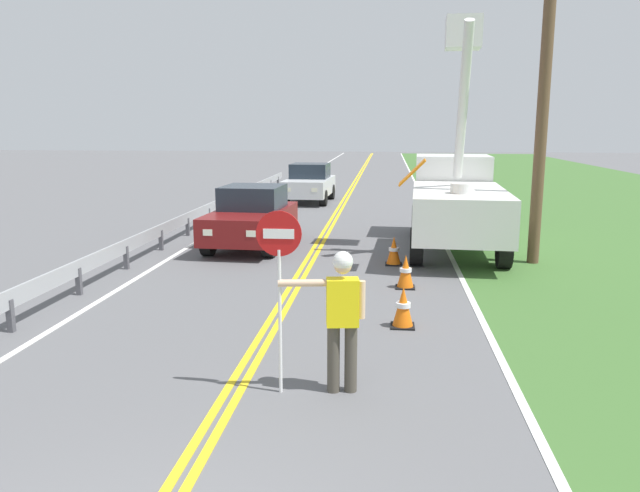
% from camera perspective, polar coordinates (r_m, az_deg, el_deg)
% --- Properties ---
extents(centerline_yellow_left, '(0.11, 110.00, 0.01)m').
position_cam_1_polar(centerline_yellow_left, '(23.65, 1.31, 2.95)').
color(centerline_yellow_left, yellow).
rests_on(centerline_yellow_left, ground).
extents(centerline_yellow_right, '(0.11, 110.00, 0.01)m').
position_cam_1_polar(centerline_yellow_right, '(23.64, 1.75, 2.94)').
color(centerline_yellow_right, yellow).
rests_on(centerline_yellow_right, ground).
extents(edge_line_right, '(0.12, 110.00, 0.01)m').
position_cam_1_polar(edge_line_right, '(23.63, 10.28, 2.76)').
color(edge_line_right, silver).
rests_on(edge_line_right, ground).
extents(edge_line_left, '(0.12, 110.00, 0.01)m').
position_cam_1_polar(edge_line_left, '(24.20, -7.01, 3.05)').
color(edge_line_left, silver).
rests_on(edge_line_left, ground).
extents(flagger_worker, '(1.08, 0.30, 1.83)m').
position_cam_1_polar(flagger_worker, '(7.72, 2.01, -6.18)').
color(flagger_worker, '#474238').
rests_on(flagger_worker, ground).
extents(stop_sign_paddle, '(0.56, 0.04, 2.33)m').
position_cam_1_polar(stop_sign_paddle, '(7.54, -3.80, -1.41)').
color(stop_sign_paddle, silver).
rests_on(stop_sign_paddle, ground).
extents(utility_bucket_truck, '(2.95, 6.90, 6.10)m').
position_cam_1_polar(utility_bucket_truck, '(17.49, 12.44, 4.55)').
color(utility_bucket_truck, silver).
rests_on(utility_bucket_truck, ground).
extents(oncoming_sedan_nearest, '(2.07, 4.18, 1.70)m').
position_cam_1_polar(oncoming_sedan_nearest, '(17.25, -6.36, 2.64)').
color(oncoming_sedan_nearest, maroon).
rests_on(oncoming_sedan_nearest, ground).
extents(oncoming_sedan_second, '(2.05, 4.17, 1.70)m').
position_cam_1_polar(oncoming_sedan_second, '(27.54, -0.99, 5.83)').
color(oncoming_sedan_second, silver).
rests_on(oncoming_sedan_second, ground).
extents(utility_pole_near, '(1.80, 0.28, 8.56)m').
position_cam_1_polar(utility_pole_near, '(15.86, 20.12, 14.49)').
color(utility_pole_near, brown).
rests_on(utility_pole_near, ground).
extents(traffic_cone_lead, '(0.40, 0.40, 0.70)m').
position_cam_1_polar(traffic_cone_lead, '(10.47, 7.70, -5.68)').
color(traffic_cone_lead, orange).
rests_on(traffic_cone_lead, ground).
extents(traffic_cone_mid, '(0.40, 0.40, 0.70)m').
position_cam_1_polar(traffic_cone_mid, '(12.97, 7.93, -2.42)').
color(traffic_cone_mid, orange).
rests_on(traffic_cone_mid, ground).
extents(traffic_cone_tail, '(0.40, 0.40, 0.70)m').
position_cam_1_polar(traffic_cone_tail, '(15.10, 6.85, -0.48)').
color(traffic_cone_tail, orange).
rests_on(traffic_cone_tail, ground).
extents(guardrail_left_shoulder, '(0.10, 32.00, 0.71)m').
position_cam_1_polar(guardrail_left_shoulder, '(20.48, -11.20, 2.94)').
color(guardrail_left_shoulder, '#9EA0A3').
rests_on(guardrail_left_shoulder, ground).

